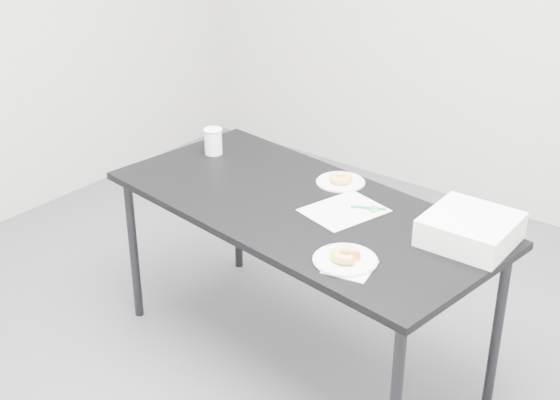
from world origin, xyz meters
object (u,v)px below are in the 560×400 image
Objects in this scene: table at (301,217)px; pen at (368,208)px; coffee_cup at (213,141)px; bakery_box at (470,229)px; donut_near at (345,255)px; scorecard at (344,210)px; plate_far at (341,182)px; plate_near at (345,260)px; donut_far at (341,178)px.

table is 0.28m from pen.
pen is 0.89m from coffee_cup.
donut_near is at bearing -125.98° from bakery_box.
table is 0.69m from coffee_cup.
bakery_box reaches higher than scorecard.
bakery_box is at bearing 18.69° from table.
bakery_box is at bearing -11.68° from plate_far.
plate_near is at bearing -40.27° from scorecard.
plate_near is 1.14m from coffee_cup.
scorecard is (0.17, 0.06, 0.06)m from table.
donut_far is (0.01, 0.28, 0.08)m from table.
coffee_cup is (-1.05, 0.45, 0.06)m from plate_near.
donut_near is (0.40, -0.27, 0.09)m from table.
donut_near reaches higher than plate_near.
scorecard is 0.98× the size of bakery_box.
coffee_cup is (-0.66, -0.10, 0.04)m from donut_far.
bakery_box is (0.29, 0.41, 0.03)m from donut_near.
plate_far reaches higher than table.
scorecard is at bearing 26.96° from table.
pen reaches higher than table.
coffee_cup is (-0.65, 0.18, 0.12)m from table.
plate_near is 2.13× the size of donut_near.
donut_far is at bearing 142.29° from scorecard.
donut_near is 0.67m from donut_far.
table is 15.98× the size of donut_near.
donut_far reaches higher than plate_near.
plate_far is at bearing 120.48° from pen.
coffee_cup is at bearing 149.39° from pen.
coffee_cup is at bearing 156.73° from plate_near.
plate_far is 1.71× the size of coffee_cup.
pen reaches higher than plate_far.
table is 8.26× the size of plate_far.
pen reaches higher than plate_near.
table is 17.60× the size of donut_far.
donut_far reaches higher than scorecard.
plate_near is 0.67m from plate_far.
table is 14.16× the size of coffee_cup.
scorecard is 0.52m from bakery_box.
coffee_cup reaches higher than plate_far.
scorecard is 3.09× the size of donut_far.
table is 7.51× the size of plate_near.
table is 0.19m from scorecard.
plate_near is (0.23, -0.33, 0.01)m from scorecard.
plate_far is at bearing 8.44° from coffee_cup.
donut_far reaches higher than pen.
scorecard is at bearing 124.36° from donut_near.
donut_near is 0.67m from plate_far.
table is 5.57× the size of bakery_box.
coffee_cup reaches higher than scorecard.
donut_near is (0.23, -0.33, 0.03)m from scorecard.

